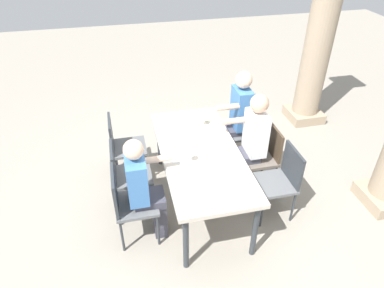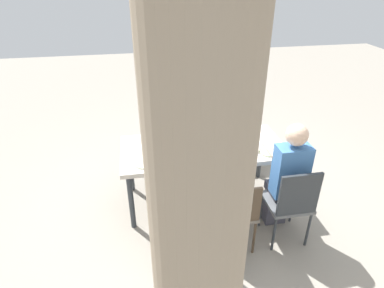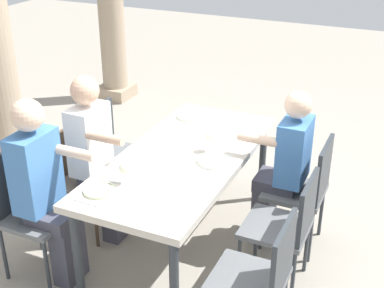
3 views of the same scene
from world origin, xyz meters
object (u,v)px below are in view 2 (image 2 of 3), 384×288
object	(u,v)px
diner_woman_green	(168,131)
stone_column_centre	(198,267)
diner_guest_third	(231,181)
wine_glass_0	(252,141)
chair_mid_north	(235,211)
dining_table	(203,152)
diner_man_white	(286,176)
chair_east_south	(167,135)
chair_west_south	(240,130)
plate_0	(268,152)
chair_west_north	(291,201)
plate_1	(200,136)
wine_glass_1	(188,133)
plate_2	(146,162)
chair_mid_south	(201,133)
chair_east_north	(185,216)

from	to	relation	value
diner_woman_green	stone_column_centre	world-z (taller)	stone_column_centre
diner_guest_third	wine_glass_0	distance (m)	0.64
diner_guest_third	chair_mid_north	bearing A→B (deg)	89.17
dining_table	diner_man_white	bearing A→B (deg)	137.15
dining_table	chair_east_south	bearing A→B (deg)	-67.59
chair_east_south	chair_west_south	bearing A→B (deg)	-179.95
plate_0	chair_west_north	bearing A→B (deg)	93.81
wine_glass_0	plate_1	world-z (taller)	wine_glass_0
plate_0	wine_glass_1	bearing A→B (deg)	-26.36
wine_glass_1	plate_2	xyz separation A→B (m)	(0.54, 0.40, -0.11)
chair_mid_north	chair_east_south	xyz separation A→B (m)	(0.50, -1.71, 0.03)
diner_guest_third	plate_0	size ratio (longest dim) A/B	6.41
chair_west_north	chair_mid_south	xyz separation A→B (m)	(0.59, -1.72, -0.04)
dining_table	wine_glass_1	xyz separation A→B (m)	(0.15, -0.16, 0.18)
chair_east_south	plate_1	bearing A→B (deg)	121.19
chair_west_south	plate_0	world-z (taller)	chair_west_south
dining_table	chair_mid_north	distance (m)	0.89
chair_east_south	plate_1	xyz separation A→B (m)	(-0.36, 0.60, 0.26)
chair_mid_south	plate_0	world-z (taller)	chair_mid_south
chair_east_north	diner_woman_green	xyz separation A→B (m)	(-0.00, -1.54, 0.17)
chair_west_south	chair_mid_south	distance (m)	0.59
plate_1	wine_glass_1	bearing A→B (deg)	31.26
chair_west_south	chair_mid_south	size ratio (longest dim) A/B	1.03
chair_east_south	plate_0	xyz separation A→B (m)	(-1.06, 1.13, 0.26)
chair_east_north	chair_west_south	bearing A→B (deg)	-122.56
chair_mid_north	wine_glass_0	size ratio (longest dim) A/B	5.48
chair_west_north	chair_mid_south	size ratio (longest dim) A/B	1.09
chair_west_north	plate_2	size ratio (longest dim) A/B	3.66
plate_0	chair_mid_south	bearing A→B (deg)	-63.72
chair_mid_north	plate_2	xyz separation A→B (m)	(0.84, -0.61, 0.28)
chair_east_north	plate_2	xyz separation A→B (m)	(0.34, -0.61, 0.27)
chair_east_north	wine_glass_0	size ratio (longest dim) A/B	5.70
dining_table	chair_west_south	bearing A→B (deg)	-130.84
chair_mid_north	diner_woman_green	world-z (taller)	diner_woman_green
chair_east_north	plate_0	distance (m)	1.24
chair_mid_south	wine_glass_1	xyz separation A→B (m)	(0.30, 0.70, 0.39)
stone_column_centre	chair_mid_north	bearing A→B (deg)	-115.19
wine_glass_1	diner_woman_green	bearing A→B (deg)	-69.45
diner_man_white	plate_1	distance (m)	1.19
dining_table	plate_1	size ratio (longest dim) A/B	7.76
chair_mid_north	diner_man_white	bearing A→B (deg)	-164.12
diner_man_white	diner_guest_third	size ratio (longest dim) A/B	1.02
chair_west_south	plate_1	world-z (taller)	chair_west_south
dining_table	chair_mid_south	world-z (taller)	chair_mid_south
dining_table	chair_west_north	world-z (taller)	chair_west_north
chair_east_north	plate_1	world-z (taller)	chair_east_north
chair_mid_north	diner_guest_third	xyz separation A→B (m)	(-0.00, -0.20, 0.22)
dining_table	diner_guest_third	world-z (taller)	diner_guest_third
chair_west_north	chair_east_south	world-z (taller)	chair_west_north
wine_glass_0	plate_2	bearing A→B (deg)	3.60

